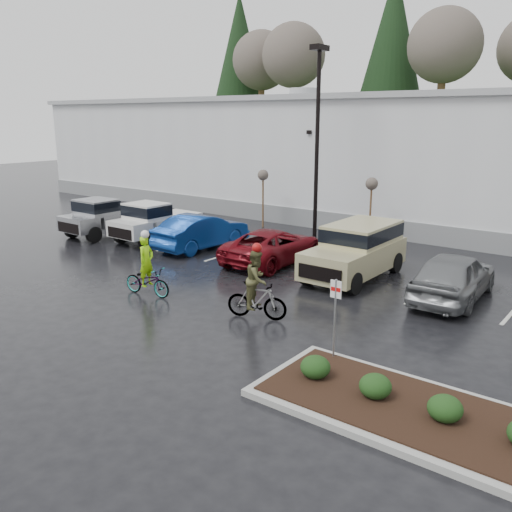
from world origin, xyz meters
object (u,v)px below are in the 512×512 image
Objects in this scene: suv_tan at (354,252)px; pickup_white at (161,220)px; car_blue at (202,231)px; cyclist_olive at (257,292)px; lamppost at (318,124)px; sapling_west at (263,178)px; car_red at (273,246)px; sapling_mid at (372,187)px; cyclist_hivis at (147,275)px; car_grey at (453,276)px; fire_lane_sign at (335,310)px; pickup_silver at (111,216)px.

pickup_white is at bearing 179.27° from suv_tan.
car_blue is 2.07× the size of cyclist_olive.
cyclist_olive is (4.38, -10.50, -4.82)m from lamppost.
pickup_white is at bearing 42.45° from cyclist_olive.
sapling_west is 14.35m from cyclist_olive.
lamppost is at bearing -80.91° from car_red.
lamppost is 2.88× the size of sapling_west.
car_red is at bearing -105.11° from sapling_mid.
pickup_white is 1.02× the size of suv_tan.
car_blue is 0.95× the size of car_red.
suv_tan is (4.69, -4.81, -4.66)m from lamppost.
cyclist_hivis is (3.24, -6.22, -0.10)m from car_blue.
sapling_mid is 8.38m from car_blue.
sapling_west is 1.00× the size of sapling_mid.
suv_tan is at bearing -33.75° from sapling_west.
lamppost is 4.00m from sapling_mid.
sapling_mid is 6.38m from car_red.
cyclist_hivis reaches higher than car_grey.
car_grey is at bearing -45.11° from sapling_mid.
sapling_mid is at bearing -47.69° from car_grey.
cyclist_olive reaches higher than suv_tan.
lamppost is 4.19× the size of fire_lane_sign.
suv_tan is (8.69, -5.81, -1.70)m from sapling_west.
pickup_silver is 2.18× the size of cyclist_olive.
suv_tan is 1.05× the size of car_grey.
suv_tan is 2.14× the size of cyclist_olive.
sapling_west is at bearing -28.38° from car_grey.
fire_lane_sign is 15.66m from pickup_white.
car_grey is (12.54, -6.06, -1.90)m from sapling_west.
lamppost reaches higher than sapling_west.
pickup_silver reaches higher than car_grey.
car_red is 1.07× the size of car_grey.
pickup_silver is (-16.94, 6.42, -0.43)m from fire_lane_sign.
cyclist_olive is at bearing 159.18° from fire_lane_sign.
cyclist_olive is at bearing 119.83° from car_red.
sapling_mid reaches higher than fire_lane_sign.
suv_tan is at bearing -178.11° from car_blue.
pickup_white is at bearing 36.82° from cyclist_hivis.
fire_lane_sign is (11.80, -12.80, -1.32)m from sapling_west.
car_red is at bearing -179.36° from suv_tan.
car_grey is at bearing -62.24° from cyclist_hivis.
car_grey is at bearing -30.65° from lamppost.
car_red is at bearing -178.70° from car_blue.
car_grey is at bearing -25.80° from sapling_west.
sapling_west reaches higher than cyclist_hivis.
pickup_white is at bearing -4.11° from car_grey.
sapling_west reaches higher than suv_tan.
fire_lane_sign is at bearing -56.54° from lamppost.
car_blue is (-5.73, -5.81, -1.92)m from sapling_mid.
sapling_west is 1.45× the size of fire_lane_sign.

